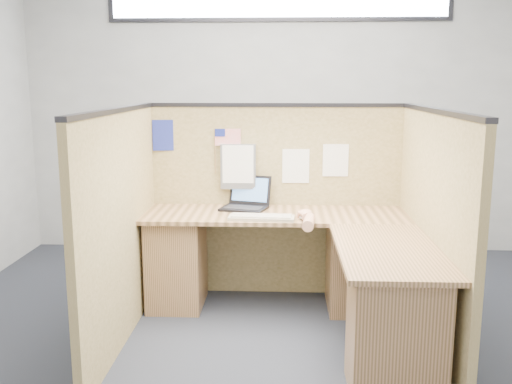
{
  "coord_description": "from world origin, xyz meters",
  "views": [
    {
      "loc": [
        0.04,
        -3.46,
        1.69
      ],
      "look_at": [
        -0.14,
        0.5,
        0.92
      ],
      "focal_mm": 40.0,
      "sensor_mm": 36.0,
      "label": 1
    }
  ],
  "objects_px": {
    "keyboard": "(261,217)",
    "mouse": "(305,217)",
    "l_desk": "(301,274)",
    "laptop": "(244,200)"
  },
  "relations": [
    {
      "from": "keyboard",
      "to": "l_desk",
      "type": "bearing_deg",
      "value": -30.46
    },
    {
      "from": "l_desk",
      "to": "laptop",
      "type": "height_order",
      "value": "laptop"
    },
    {
      "from": "mouse",
      "to": "laptop",
      "type": "bearing_deg",
      "value": 140.56
    },
    {
      "from": "keyboard",
      "to": "mouse",
      "type": "xyz_separation_m",
      "value": [
        0.31,
        0.0,
        0.01
      ]
    },
    {
      "from": "laptop",
      "to": "keyboard",
      "type": "xyz_separation_m",
      "value": [
        0.15,
        -0.38,
        -0.04
      ]
    },
    {
      "from": "keyboard",
      "to": "mouse",
      "type": "distance_m",
      "value": 0.31
    },
    {
      "from": "l_desk",
      "to": "keyboard",
      "type": "relative_size",
      "value": 4.1
    },
    {
      "from": "keyboard",
      "to": "mouse",
      "type": "height_order",
      "value": "mouse"
    },
    {
      "from": "l_desk",
      "to": "mouse",
      "type": "height_order",
      "value": "mouse"
    },
    {
      "from": "l_desk",
      "to": "laptop",
      "type": "distance_m",
      "value": 0.81
    }
  ]
}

